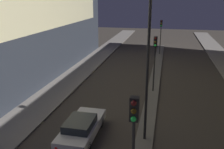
{
  "coord_description": "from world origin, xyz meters",
  "views": [
    {
      "loc": [
        0.96,
        -3.75,
        8.46
      ],
      "look_at": [
        -4.53,
        21.0,
        0.5
      ],
      "focal_mm": 40.0,
      "sensor_mm": 36.0,
      "label": 1
    }
  ],
  "objects_px": {
    "traffic_light_near": "(134,132)",
    "street_lamp": "(149,43)",
    "traffic_light_mid": "(155,52)",
    "car_left_lane": "(82,127)",
    "traffic_light_far": "(161,30)"
  },
  "relations": [
    {
      "from": "traffic_light_far",
      "to": "street_lamp",
      "type": "bearing_deg",
      "value": -90.0
    },
    {
      "from": "car_left_lane",
      "to": "street_lamp",
      "type": "bearing_deg",
      "value": 7.73
    },
    {
      "from": "traffic_light_near",
      "to": "car_left_lane",
      "type": "relative_size",
      "value": 1.05
    },
    {
      "from": "traffic_light_near",
      "to": "street_lamp",
      "type": "relative_size",
      "value": 0.53
    },
    {
      "from": "traffic_light_mid",
      "to": "street_lamp",
      "type": "height_order",
      "value": "street_lamp"
    },
    {
      "from": "traffic_light_mid",
      "to": "traffic_light_far",
      "type": "xyz_separation_m",
      "value": [
        0.0,
        15.83,
        0.0
      ]
    },
    {
      "from": "traffic_light_far",
      "to": "car_left_lane",
      "type": "xyz_separation_m",
      "value": [
        -3.85,
        -24.63,
        -3.08
      ]
    },
    {
      "from": "traffic_light_mid",
      "to": "car_left_lane",
      "type": "height_order",
      "value": "traffic_light_mid"
    },
    {
      "from": "traffic_light_mid",
      "to": "traffic_light_far",
      "type": "bearing_deg",
      "value": 90.0
    },
    {
      "from": "traffic_light_near",
      "to": "traffic_light_far",
      "type": "xyz_separation_m",
      "value": [
        0.0,
        29.72,
        0.0
      ]
    },
    {
      "from": "traffic_light_mid",
      "to": "traffic_light_far",
      "type": "height_order",
      "value": "same"
    },
    {
      "from": "car_left_lane",
      "to": "traffic_light_mid",
      "type": "bearing_deg",
      "value": 66.35
    },
    {
      "from": "street_lamp",
      "to": "car_left_lane",
      "type": "height_order",
      "value": "street_lamp"
    },
    {
      "from": "traffic_light_near",
      "to": "traffic_light_far",
      "type": "distance_m",
      "value": 29.72
    },
    {
      "from": "traffic_light_near",
      "to": "car_left_lane",
      "type": "xyz_separation_m",
      "value": [
        -3.85,
        5.1,
        -3.08
      ]
    }
  ]
}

